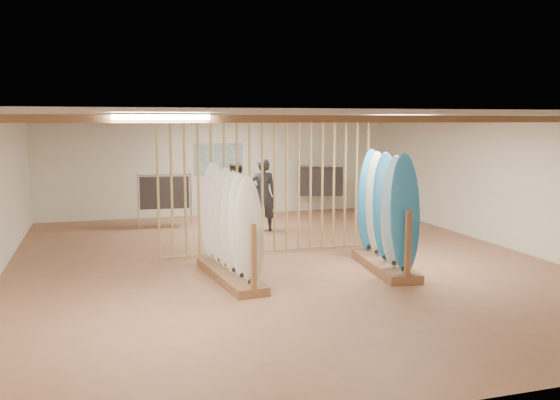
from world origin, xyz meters
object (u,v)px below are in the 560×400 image
object	(u,v)px
rack_left	(230,242)
shopper_b	(237,190)
clothing_rack_b	(321,181)
shopper_a	(263,190)
clothing_rack_a	(164,192)
rack_right	(385,231)

from	to	relation	value
rack_left	shopper_b	bearing A→B (deg)	69.51
clothing_rack_b	shopper_a	bearing A→B (deg)	-120.57
rack_left	clothing_rack_a	xyz separation A→B (m)	(-0.53, 5.26, 0.25)
rack_right	rack_left	bearing A→B (deg)	-176.38
shopper_b	rack_right	bearing A→B (deg)	-45.96
rack_right	shopper_b	world-z (taller)	rack_right
shopper_a	shopper_b	xyz separation A→B (m)	(-0.46, 0.80, -0.08)
rack_left	shopper_b	world-z (taller)	rack_left
rack_left	shopper_a	xyz separation A→B (m)	(1.74, 4.21, 0.36)
clothing_rack_b	shopper_a	world-z (taller)	shopper_a
clothing_rack_a	shopper_b	bearing A→B (deg)	-2.19
rack_right	clothing_rack_b	size ratio (longest dim) A/B	1.56
rack_left	rack_right	size ratio (longest dim) A/B	1.08
rack_right	clothing_rack_b	distance (m)	6.65
shopper_b	shopper_a	bearing A→B (deg)	-32.95
clothing_rack_a	shopper_b	distance (m)	1.83
rack_left	shopper_b	size ratio (longest dim) A/B	1.28
shopper_b	clothing_rack_a	bearing A→B (deg)	-160.74
clothing_rack_a	shopper_b	xyz separation A→B (m)	(1.81, -0.26, 0.03)
rack_left	shopper_a	distance (m)	4.57
rack_right	shopper_b	size ratio (longest dim) A/B	1.19
clothing_rack_b	shopper_b	xyz separation A→B (m)	(-2.80, -1.37, 0.01)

